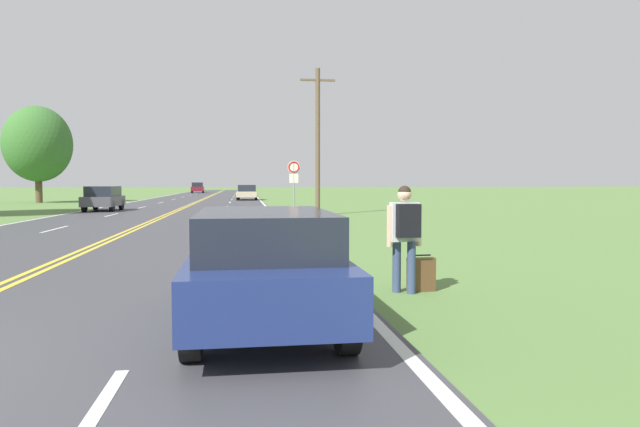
{
  "coord_description": "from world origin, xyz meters",
  "views": [
    {
      "loc": [
        3.95,
        -5.29,
        1.73
      ],
      "look_at": [
        5.78,
        8.28,
        0.97
      ],
      "focal_mm": 32.0,
      "sensor_mm": 36.0,
      "label": 1
    }
  ],
  "objects_px": {
    "hitchhiker_person": "(405,228)",
    "car_dark_blue_hatchback_nearest": "(264,263)",
    "car_champagne_sedan_mid_near": "(247,192)",
    "tree_mid_treeline": "(38,144)",
    "traffic_sign": "(294,175)",
    "suitcase": "(421,274)",
    "car_maroon_sedan_mid_far": "(198,188)",
    "car_dark_grey_hatchback_approaching": "(103,198)"
  },
  "relations": [
    {
      "from": "suitcase",
      "to": "car_maroon_sedan_mid_far",
      "type": "distance_m",
      "value": 84.45
    },
    {
      "from": "traffic_sign",
      "to": "tree_mid_treeline",
      "type": "relative_size",
      "value": 0.34
    },
    {
      "from": "traffic_sign",
      "to": "car_champagne_sedan_mid_near",
      "type": "relative_size",
      "value": 0.61
    },
    {
      "from": "tree_mid_treeline",
      "to": "car_champagne_sedan_mid_near",
      "type": "xyz_separation_m",
      "value": [
        17.25,
        5.15,
        -4.11
      ]
    },
    {
      "from": "tree_mid_treeline",
      "to": "car_maroon_sedan_mid_far",
      "type": "relative_size",
      "value": 1.89
    },
    {
      "from": "car_maroon_sedan_mid_far",
      "to": "car_dark_blue_hatchback_nearest",
      "type": "bearing_deg",
      "value": -177.11
    },
    {
      "from": "traffic_sign",
      "to": "car_dark_blue_hatchback_nearest",
      "type": "xyz_separation_m",
      "value": [
        -2.2,
        -20.83,
        -1.32
      ]
    },
    {
      "from": "car_dark_grey_hatchback_approaching",
      "to": "car_maroon_sedan_mid_far",
      "type": "xyz_separation_m",
      "value": [
        1.12,
        57.02,
        0.05
      ]
    },
    {
      "from": "suitcase",
      "to": "car_maroon_sedan_mid_far",
      "type": "xyz_separation_m",
      "value": [
        -9.94,
        83.86,
        0.57
      ]
    },
    {
      "from": "car_dark_grey_hatchback_approaching",
      "to": "car_champagne_sedan_mid_near",
      "type": "bearing_deg",
      "value": -22.64
    },
    {
      "from": "tree_mid_treeline",
      "to": "car_champagne_sedan_mid_near",
      "type": "distance_m",
      "value": 18.46
    },
    {
      "from": "hitchhiker_person",
      "to": "suitcase",
      "type": "bearing_deg",
      "value": -72.49
    },
    {
      "from": "hitchhiker_person",
      "to": "car_dark_blue_hatchback_nearest",
      "type": "xyz_separation_m",
      "value": [
        -2.23,
        -1.76,
        -0.26
      ]
    },
    {
      "from": "car_dark_blue_hatchback_nearest",
      "to": "car_maroon_sedan_mid_far",
      "type": "bearing_deg",
      "value": -175.66
    },
    {
      "from": "car_dark_blue_hatchback_nearest",
      "to": "car_maroon_sedan_mid_far",
      "type": "xyz_separation_m",
      "value": [
        -7.41,
        85.74,
        0.08
      ]
    },
    {
      "from": "car_dark_grey_hatchback_approaching",
      "to": "car_maroon_sedan_mid_far",
      "type": "height_order",
      "value": "car_maroon_sedan_mid_far"
    },
    {
      "from": "car_dark_blue_hatchback_nearest",
      "to": "traffic_sign",
      "type": "bearing_deg",
      "value": 173.36
    },
    {
      "from": "suitcase",
      "to": "car_dark_blue_hatchback_nearest",
      "type": "bearing_deg",
      "value": 122.01
    },
    {
      "from": "hitchhiker_person",
      "to": "car_dark_blue_hatchback_nearest",
      "type": "distance_m",
      "value": 2.85
    },
    {
      "from": "hitchhiker_person",
      "to": "car_dark_grey_hatchback_approaching",
      "type": "distance_m",
      "value": 29.04
    },
    {
      "from": "tree_mid_treeline",
      "to": "hitchhiker_person",
      "type": "bearing_deg",
      "value": -65.1
    },
    {
      "from": "car_dark_grey_hatchback_approaching",
      "to": "car_maroon_sedan_mid_far",
      "type": "relative_size",
      "value": 0.91
    },
    {
      "from": "hitchhiker_person",
      "to": "traffic_sign",
      "type": "bearing_deg",
      "value": -4.44
    },
    {
      "from": "tree_mid_treeline",
      "to": "car_maroon_sedan_mid_far",
      "type": "xyz_separation_m",
      "value": [
        9.69,
        42.34,
        -4.03
      ]
    },
    {
      "from": "suitcase",
      "to": "car_champagne_sedan_mid_near",
      "type": "relative_size",
      "value": 0.13
    },
    {
      "from": "hitchhiker_person",
      "to": "car_maroon_sedan_mid_far",
      "type": "bearing_deg",
      "value": 2.01
    },
    {
      "from": "traffic_sign",
      "to": "car_dark_blue_hatchback_nearest",
      "type": "bearing_deg",
      "value": -96.04
    },
    {
      "from": "hitchhiker_person",
      "to": "tree_mid_treeline",
      "type": "height_order",
      "value": "tree_mid_treeline"
    },
    {
      "from": "hitchhiker_person",
      "to": "tree_mid_treeline",
      "type": "relative_size",
      "value": 0.21
    },
    {
      "from": "suitcase",
      "to": "car_champagne_sedan_mid_near",
      "type": "distance_m",
      "value": 46.74
    },
    {
      "from": "tree_mid_treeline",
      "to": "car_maroon_sedan_mid_far",
      "type": "bearing_deg",
      "value": 77.11
    },
    {
      "from": "car_dark_blue_hatchback_nearest",
      "to": "car_champagne_sedan_mid_near",
      "type": "height_order",
      "value": "car_champagne_sedan_mid_near"
    },
    {
      "from": "hitchhiker_person",
      "to": "car_champagne_sedan_mid_near",
      "type": "relative_size",
      "value": 0.37
    },
    {
      "from": "traffic_sign",
      "to": "car_dark_grey_hatchback_approaching",
      "type": "height_order",
      "value": "traffic_sign"
    },
    {
      "from": "suitcase",
      "to": "car_dark_grey_hatchback_approaching",
      "type": "height_order",
      "value": "car_dark_grey_hatchback_approaching"
    },
    {
      "from": "hitchhiker_person",
      "to": "car_maroon_sedan_mid_far",
      "type": "relative_size",
      "value": 0.4
    },
    {
      "from": "traffic_sign",
      "to": "car_champagne_sedan_mid_near",
      "type": "xyz_separation_m",
      "value": [
        -2.05,
        27.73,
        -1.33
      ]
    },
    {
      "from": "car_champagne_sedan_mid_near",
      "to": "tree_mid_treeline",
      "type": "bearing_deg",
      "value": -71.45
    },
    {
      "from": "car_maroon_sedan_mid_far",
      "to": "tree_mid_treeline",
      "type": "bearing_deg",
      "value": 165.06
    },
    {
      "from": "tree_mid_treeline",
      "to": "car_champagne_sedan_mid_near",
      "type": "height_order",
      "value": "tree_mid_treeline"
    },
    {
      "from": "car_maroon_sedan_mid_far",
      "to": "car_champagne_sedan_mid_near",
      "type": "bearing_deg",
      "value": -170.56
    },
    {
      "from": "traffic_sign",
      "to": "car_maroon_sedan_mid_far",
      "type": "relative_size",
      "value": 0.65
    }
  ]
}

